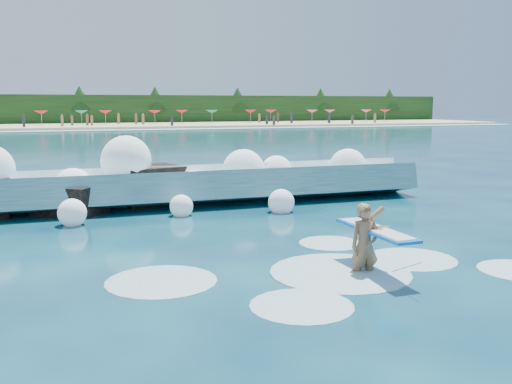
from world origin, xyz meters
TOP-DOWN VIEW (x-y plane):
  - ground at (0.00, 0.00)m, footprint 200.00×200.00m
  - beach at (0.00, 78.00)m, footprint 140.00×20.00m
  - wet_band at (0.00, 67.00)m, footprint 140.00×5.00m
  - treeline at (0.00, 88.00)m, footprint 140.00×4.00m
  - breaking_wave at (-0.21, 7.74)m, footprint 19.32×2.95m
  - rock_cluster at (-3.33, 7.87)m, footprint 8.39×3.56m
  - surfer_with_board at (2.55, -1.81)m, footprint 0.90×2.92m
  - wave_spray at (-0.26, 7.57)m, footprint 15.68×4.17m
  - surf_foam at (1.89, -1.48)m, footprint 9.19×5.60m
  - beach_umbrellas at (0.07, 79.72)m, footprint 110.82×6.55m
  - beachgoers at (-5.57, 76.11)m, footprint 103.13×13.95m

SIDE VIEW (x-z plane):
  - ground at x=0.00m, z-range 0.00..0.00m
  - surf_foam at x=1.89m, z-range -0.07..0.07m
  - wet_band at x=0.00m, z-range 0.00..0.08m
  - beach at x=0.00m, z-range 0.00..0.40m
  - rock_cluster at x=-3.33m, z-range -0.28..1.24m
  - breaking_wave at x=-0.21m, z-range -0.25..1.41m
  - surfer_with_board at x=2.55m, z-range -0.23..1.54m
  - wave_spray at x=-0.26m, z-range -0.15..2.37m
  - beachgoers at x=-5.57m, z-range 0.16..2.09m
  - beach_umbrellas at x=0.07m, z-range 2.00..2.50m
  - treeline at x=0.00m, z-range 0.00..5.00m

